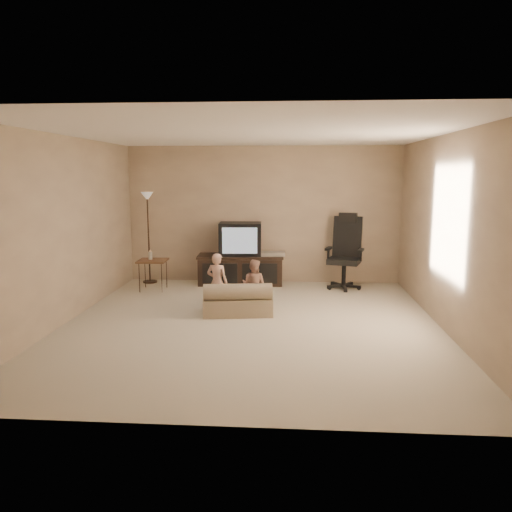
{
  "coord_description": "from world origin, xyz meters",
  "views": [
    {
      "loc": [
        0.53,
        -6.42,
        1.99
      ],
      "look_at": [
        0.02,
        0.6,
        0.83
      ],
      "focal_mm": 35.0,
      "sensor_mm": 36.0,
      "label": 1
    }
  ],
  "objects_px": {
    "office_chair": "(345,262)",
    "toddler_right": "(254,285)",
    "floor_lamp": "(148,217)",
    "child_sofa": "(238,301)",
    "tv_stand": "(241,259)",
    "toddler_left": "(217,282)",
    "side_table": "(153,261)"
  },
  "relations": [
    {
      "from": "floor_lamp",
      "to": "toddler_left",
      "type": "xyz_separation_m",
      "value": [
        1.55,
        -1.88,
        -0.78
      ]
    },
    {
      "from": "toddler_right",
      "to": "tv_stand",
      "type": "bearing_deg",
      "value": -61.05
    },
    {
      "from": "toddler_right",
      "to": "floor_lamp",
      "type": "bearing_deg",
      "value": -23.12
    },
    {
      "from": "child_sofa",
      "to": "toddler_left",
      "type": "bearing_deg",
      "value": 146.74
    },
    {
      "from": "side_table",
      "to": "toddler_left",
      "type": "relative_size",
      "value": 0.83
    },
    {
      "from": "side_table",
      "to": "child_sofa",
      "type": "xyz_separation_m",
      "value": [
        1.63,
        -1.44,
        -0.32
      ]
    },
    {
      "from": "side_table",
      "to": "toddler_left",
      "type": "bearing_deg",
      "value": -44.4
    },
    {
      "from": "office_chair",
      "to": "floor_lamp",
      "type": "relative_size",
      "value": 0.79
    },
    {
      "from": "toddler_left",
      "to": "toddler_right",
      "type": "height_order",
      "value": "toddler_left"
    },
    {
      "from": "tv_stand",
      "to": "floor_lamp",
      "type": "distance_m",
      "value": 1.86
    },
    {
      "from": "office_chair",
      "to": "side_table",
      "type": "height_order",
      "value": "office_chair"
    },
    {
      "from": "office_chair",
      "to": "floor_lamp",
      "type": "height_order",
      "value": "floor_lamp"
    },
    {
      "from": "side_table",
      "to": "child_sofa",
      "type": "relative_size",
      "value": 0.69
    },
    {
      "from": "floor_lamp",
      "to": "toddler_left",
      "type": "distance_m",
      "value": 2.56
    },
    {
      "from": "floor_lamp",
      "to": "child_sofa",
      "type": "relative_size",
      "value": 1.6
    },
    {
      "from": "side_table",
      "to": "floor_lamp",
      "type": "distance_m",
      "value": 0.95
    },
    {
      "from": "floor_lamp",
      "to": "tv_stand",
      "type": "bearing_deg",
      "value": 0.26
    },
    {
      "from": "office_chair",
      "to": "toddler_right",
      "type": "xyz_separation_m",
      "value": [
        -1.49,
        -1.55,
        -0.1
      ]
    },
    {
      "from": "child_sofa",
      "to": "floor_lamp",
      "type": "bearing_deg",
      "value": 124.55
    },
    {
      "from": "side_table",
      "to": "toddler_right",
      "type": "height_order",
      "value": "toddler_right"
    },
    {
      "from": "child_sofa",
      "to": "toddler_right",
      "type": "relative_size",
      "value": 1.38
    },
    {
      "from": "tv_stand",
      "to": "side_table",
      "type": "relative_size",
      "value": 2.24
    },
    {
      "from": "tv_stand",
      "to": "child_sofa",
      "type": "relative_size",
      "value": 1.54
    },
    {
      "from": "tv_stand",
      "to": "toddler_left",
      "type": "bearing_deg",
      "value": -97.83
    },
    {
      "from": "tv_stand",
      "to": "toddler_left",
      "type": "xyz_separation_m",
      "value": [
        -0.15,
        -1.89,
        -0.03
      ]
    },
    {
      "from": "floor_lamp",
      "to": "child_sofa",
      "type": "bearing_deg",
      "value": -47.48
    },
    {
      "from": "toddler_left",
      "to": "tv_stand",
      "type": "bearing_deg",
      "value": -79.92
    },
    {
      "from": "child_sofa",
      "to": "toddler_left",
      "type": "xyz_separation_m",
      "value": [
        -0.31,
        0.15,
        0.24
      ]
    },
    {
      "from": "toddler_left",
      "to": "toddler_right",
      "type": "xyz_separation_m",
      "value": [
        0.52,
        0.13,
        -0.06
      ]
    },
    {
      "from": "office_chair",
      "to": "child_sofa",
      "type": "distance_m",
      "value": 2.51
    },
    {
      "from": "office_chair",
      "to": "toddler_left",
      "type": "height_order",
      "value": "office_chair"
    },
    {
      "from": "tv_stand",
      "to": "toddler_left",
      "type": "relative_size",
      "value": 1.85
    }
  ]
}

